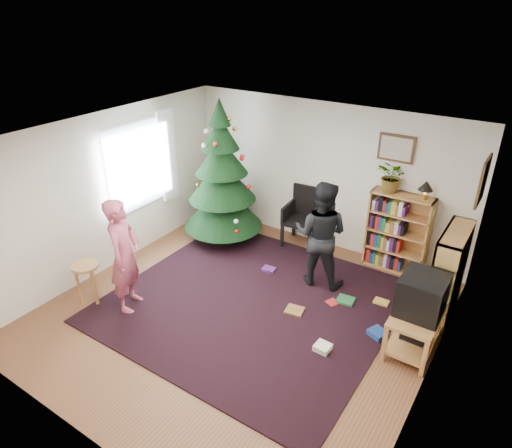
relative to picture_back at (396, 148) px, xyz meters
The scene contains 23 objects.
floor 3.35m from the picture_back, 114.92° to the right, with size 5.00×5.00×0.00m, color brown.
ceiling 2.78m from the picture_back, 114.92° to the right, with size 5.00×5.00×0.00m, color white.
wall_back 1.35m from the picture_back, behind, with size 5.00×0.02×2.50m, color silver.
wall_front 5.15m from the picture_back, 103.02° to the right, with size 5.00×0.02×2.50m, color silver.
wall_left 4.47m from the picture_back, 145.86° to the right, with size 0.02×5.00×2.50m, color silver.
wall_right 2.90m from the picture_back, 61.39° to the right, with size 0.02×5.00×2.50m, color silver.
rug 3.13m from the picture_back, 117.87° to the right, with size 3.80×3.60×0.02m, color black.
window_pane 4.10m from the picture_back, 152.62° to the right, with size 0.04×1.20×1.40m, color silver.
curtain 3.79m from the picture_back, 161.83° to the right, with size 0.06×0.35×1.60m, color white.
picture_back is the anchor object (origin of this frame).
picture_right 1.51m from the picture_back, 28.69° to the right, with size 0.03×0.50×0.60m.
christmas_tree 2.93m from the picture_back, 162.39° to the right, with size 1.40×1.40×2.55m.
bookshelf_back 1.32m from the picture_back, 28.74° to the right, with size 0.95×0.30×1.30m.
bookshelf_right 1.98m from the picture_back, 37.90° to the right, with size 0.30×0.95×1.30m.
tv_stand 2.66m from the picture_back, 59.51° to the right, with size 0.53×0.96×0.55m.
crt_tv 2.40m from the picture_back, 59.58° to the right, with size 0.53×0.57×0.50m.
armchair 1.96m from the picture_back, behind, with size 0.62×0.62×1.04m.
stool 4.87m from the picture_back, 132.03° to the right, with size 0.38×0.38×0.63m.
person_standing 4.24m from the picture_back, 128.57° to the right, with size 0.61×0.40×1.67m, color #AC445A.
person_by_chair 1.73m from the picture_back, 116.89° to the right, with size 0.81×0.63×1.67m, color black.
potted_plant 0.43m from the picture_back, 71.13° to the right, with size 0.45×0.39×0.50m, color gray.
table_lamp 0.72m from the picture_back, 13.88° to the right, with size 0.22×0.22×0.29m.
floor_clutter 2.57m from the picture_back, 94.02° to the right, with size 2.22×1.55×0.08m.
Camera 1 is at (3.03, -4.18, 4.03)m, focal length 32.00 mm.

